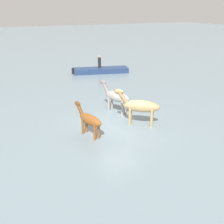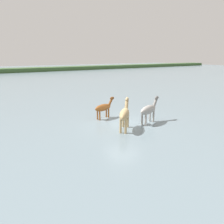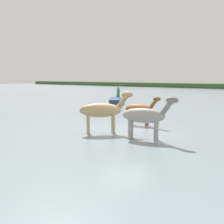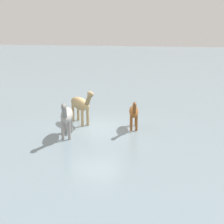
% 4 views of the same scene
% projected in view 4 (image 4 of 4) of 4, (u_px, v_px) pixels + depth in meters
% --- Properties ---
extents(ground_plane, '(199.42, 199.42, 0.00)m').
position_uv_depth(ground_plane, '(96.00, 128.00, 17.75)').
color(ground_plane, gray).
extents(horse_gray_outer, '(2.13, 2.20, 2.06)m').
position_uv_depth(horse_gray_outer, '(81.00, 104.00, 18.31)').
color(horse_gray_outer, tan).
rests_on(horse_gray_outer, ground_plane).
extents(horse_dark_mare, '(2.15, 0.87, 1.67)m').
position_uv_depth(horse_dark_mare, '(134.00, 112.00, 17.43)').
color(horse_dark_mare, brown).
rests_on(horse_dark_mare, ground_plane).
extents(horse_dun_straggler, '(2.49, 1.14, 1.94)m').
position_uv_depth(horse_dun_straggler, '(67.00, 116.00, 16.06)').
color(horse_dun_straggler, '#9E9993').
rests_on(horse_dun_straggler, ground_plane).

